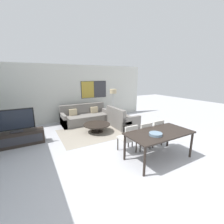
{
  "coord_description": "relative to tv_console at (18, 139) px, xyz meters",
  "views": [
    {
      "loc": [
        -2.22,
        -1.91,
        2.24
      ],
      "look_at": [
        0.43,
        2.79,
        0.95
      ],
      "focal_mm": 24.0,
      "sensor_mm": 36.0,
      "label": 1
    }
  ],
  "objects": [
    {
      "name": "area_rug",
      "position": [
        2.76,
        -0.11,
        -0.24
      ],
      "size": [
        2.96,
        2.06,
        0.01
      ],
      "color": "gray",
      "rests_on": "ground_plane"
    },
    {
      "name": "dining_chair_centre",
      "position": [
        3.41,
        -2.19,
        0.26
      ],
      "size": [
        0.46,
        0.46,
        0.88
      ],
      "color": "beige",
      "rests_on": "ground_plane"
    },
    {
      "name": "sofa_main",
      "position": [
        2.76,
        1.32,
        0.04
      ],
      "size": [
        2.25,
        0.94,
        0.9
      ],
      "color": "slate",
      "rests_on": "ground_plane"
    },
    {
      "name": "television",
      "position": [
        0.0,
        0.0,
        0.62
      ],
      "size": [
        1.09,
        0.2,
        0.75
      ],
      "color": "#2D2D33",
      "rests_on": "tv_console"
    },
    {
      "name": "tv_console",
      "position": [
        0.0,
        0.0,
        0.0
      ],
      "size": [
        1.56,
        0.4,
        0.49
      ],
      "color": "black",
      "rests_on": "ground_plane"
    },
    {
      "name": "wall_back",
      "position": [
        2.69,
        2.09,
        1.16
      ],
      "size": [
        7.75,
        0.09,
        2.8
      ],
      "color": "silver",
      "rests_on": "ground_plane"
    },
    {
      "name": "dining_table",
      "position": [
        3.41,
        -2.83,
        0.46
      ],
      "size": [
        1.82,
        0.92,
        0.78
      ],
      "color": "black",
      "rests_on": "ground_plane"
    },
    {
      "name": "fruit_bowl",
      "position": [
        3.15,
        -2.93,
        0.57
      ],
      "size": [
        0.33,
        0.33,
        0.07
      ],
      "color": "slate",
      "rests_on": "dining_table"
    },
    {
      "name": "ground_plane",
      "position": [
        2.66,
        -3.58,
        -0.24
      ],
      "size": [
        24.0,
        24.0,
        0.0
      ],
      "primitive_type": "plane",
      "color": "#B2B2B7"
    },
    {
      "name": "dining_chair_left",
      "position": [
        2.88,
        -2.15,
        0.26
      ],
      "size": [
        0.46,
        0.46,
        0.88
      ],
      "color": "beige",
      "rests_on": "ground_plane"
    },
    {
      "name": "dining_chair_right",
      "position": [
        3.94,
        -2.17,
        0.26
      ],
      "size": [
        0.46,
        0.46,
        0.88
      ],
      "color": "beige",
      "rests_on": "ground_plane"
    },
    {
      "name": "sofa_side",
      "position": [
        4.0,
        -0.04,
        0.04
      ],
      "size": [
        0.94,
        1.4,
        0.9
      ],
      "rotation": [
        0.0,
        0.0,
        1.57
      ],
      "color": "slate",
      "rests_on": "ground_plane"
    },
    {
      "name": "floor_lamp",
      "position": [
        4.32,
        1.27,
        1.12
      ],
      "size": [
        0.35,
        0.35,
        1.59
      ],
      "color": "#2D2D33",
      "rests_on": "ground_plane"
    },
    {
      "name": "coffee_table",
      "position": [
        2.76,
        -0.11,
        0.02
      ],
      "size": [
        1.07,
        1.07,
        0.34
      ],
      "color": "black",
      "rests_on": "ground_plane"
    }
  ]
}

